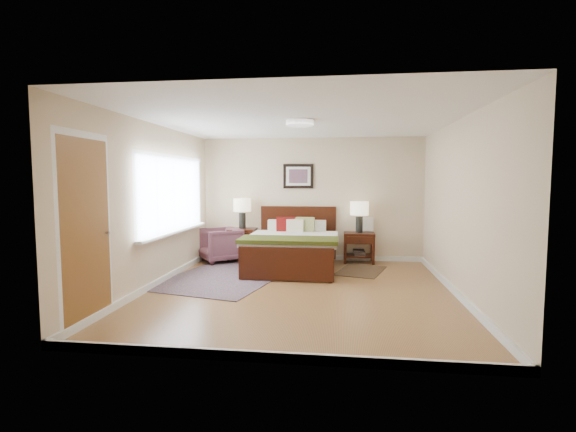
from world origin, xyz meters
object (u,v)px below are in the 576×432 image
Objects in this scene: bed at (293,242)px; rug_persian at (224,277)px; nightstand_right at (359,244)px; lamp_right at (359,211)px; armchair at (220,245)px; lamp_left at (242,207)px; nightstand_left at (242,235)px.

rug_persian is at bearing -142.31° from bed.
nightstand_right is 0.66m from lamp_right.
rug_persian is (0.45, -1.32, -0.34)m from armchair.
lamp_left is 2.37m from lamp_right.
armchair is (-2.77, -0.26, -0.03)m from nightstand_right.
lamp_right is 0.81× the size of armchair.
nightstand_right is at bearing 0.18° from nightstand_left.
nightstand_left is 1.66m from rug_persian.
armchair is (-2.77, -0.27, -0.69)m from lamp_right.
lamp_right reaches higher than rug_persian.
bed is 1.55m from lamp_right.
nightstand_right is 2.83m from rug_persian.
armchair reaches higher than nightstand_right.
rug_persian is (-1.08, -0.83, -0.50)m from bed.
rug_persian is at bearing -87.96° from nightstand_left.
nightstand_right is at bearing -90.00° from lamp_right.
bed is 1.45m from nightstand_right.
lamp_left is (-2.37, 0.01, 0.71)m from nightstand_right.
armchair reaches higher than nightstand_left.
lamp_right is at bearing 0.00° from lamp_left.
nightstand_left is at bearing -179.82° from nightstand_right.
lamp_left is 0.81× the size of armchair.
bed is at bearing 50.74° from rug_persian.
lamp_left reaches higher than nightstand_left.
lamp_left is 0.25× the size of rug_persian.
bed reaches higher than nightstand_left.
lamp_left is 1.00× the size of lamp_right.
bed is 0.82× the size of rug_persian.
lamp_left is at bearing 90.00° from nightstand_left.
nightstand_left reaches higher than rug_persian.
armchair is at bearing 162.19° from bed.
nightstand_left is at bearing 146.91° from bed.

